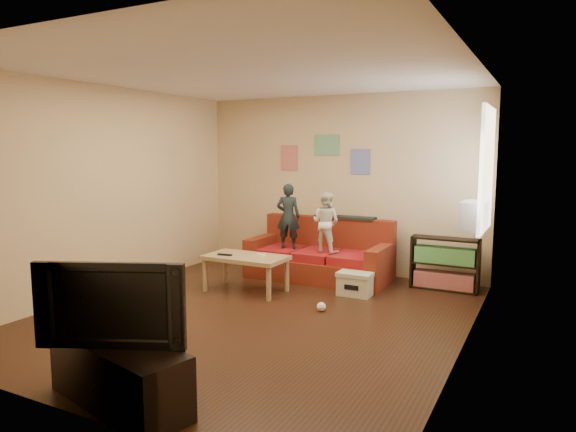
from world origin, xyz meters
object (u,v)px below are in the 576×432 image
at_px(child_a, 288,216).
at_px(tv_stand, 119,374).
at_px(coffee_table, 246,261).
at_px(child_b, 326,222).
at_px(television, 116,301).
at_px(sofa, 321,258).
at_px(file_box, 356,283).
at_px(bookshelf, 445,267).

distance_m(child_a, tv_stand, 4.12).
distance_m(coffee_table, tv_stand, 3.15).
bearing_deg(child_b, television, 98.52).
distance_m(sofa, file_box, 1.01).
bearing_deg(child_b, tv_stand, 98.52).
distance_m(bookshelf, file_box, 1.27).
distance_m(sofa, tv_stand, 4.19).
bearing_deg(file_box, bookshelf, 39.58).
distance_m(coffee_table, bookshelf, 2.67).
bearing_deg(child_b, file_box, 151.19).
xyz_separation_m(file_box, television, (-0.55, -3.55, 0.63)).
bearing_deg(television, file_box, 57.59).
bearing_deg(sofa, bookshelf, 5.75).
relative_size(child_a, child_b, 1.12).
distance_m(file_box, tv_stand, 3.60).
distance_m(tv_stand, television, 0.55).
bearing_deg(file_box, child_a, 159.50).
xyz_separation_m(file_box, tv_stand, (-0.55, -3.55, 0.08)).
height_order(file_box, television, television).
height_order(child_b, bookshelf, child_b).
distance_m(child_b, bookshelf, 1.72).
relative_size(child_a, coffee_table, 0.89).
bearing_deg(file_box, child_b, 143.73).
height_order(child_b, television, child_b).
distance_m(child_a, coffee_table, 1.09).
relative_size(child_a, bookshelf, 1.08).
relative_size(coffee_table, file_box, 2.43).
distance_m(child_b, tv_stand, 4.06).
relative_size(child_a, television, 0.89).
distance_m(child_a, child_b, 0.60).
bearing_deg(television, tv_stand, 0.00).
relative_size(sofa, file_box, 4.61).
distance_m(sofa, child_a, 0.78).
xyz_separation_m(sofa, tv_stand, (0.22, -4.18, -0.07)).
bearing_deg(coffee_table, file_box, 20.61).
bearing_deg(coffee_table, child_a, 82.18).
bearing_deg(sofa, tv_stand, -86.97).
bearing_deg(bookshelf, child_a, -171.06).
height_order(sofa, bookshelf, sofa).
distance_m(child_a, television, 4.07).
xyz_separation_m(child_a, coffee_table, (-0.13, -0.97, -0.49)).
height_order(coffee_table, file_box, coffee_table).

